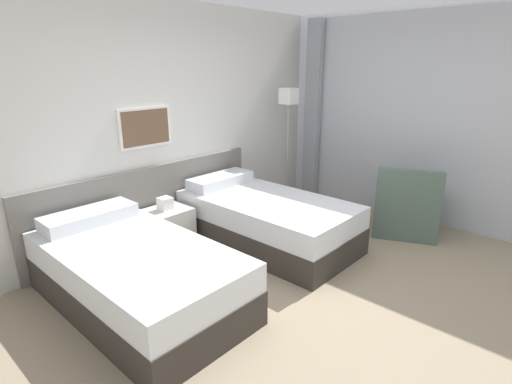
{
  "coord_description": "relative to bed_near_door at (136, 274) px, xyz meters",
  "views": [
    {
      "loc": [
        -2.78,
        -1.68,
        2.01
      ],
      "look_at": [
        0.24,
        1.07,
        0.7
      ],
      "focal_mm": 28.0,
      "sensor_mm": 36.0,
      "label": 1
    }
  ],
  "objects": [
    {
      "name": "wall_headboard",
      "position": [
        1.2,
        1.07,
        1.01
      ],
      "size": [
        10.0,
        0.1,
        2.7
      ],
      "color": "silver",
      "rests_on": "ground_plane"
    },
    {
      "name": "ground_plane",
      "position": [
        1.22,
        -1.14,
        -0.28
      ],
      "size": [
        16.0,
        16.0,
        0.0
      ],
      "primitive_type": "plane",
      "color": "gray"
    },
    {
      "name": "bed_near_window",
      "position": [
        1.71,
        0.0,
        0.0
      ],
      "size": [
        1.08,
        2.03,
        0.68
      ],
      "color": "#332D28",
      "rests_on": "ground_plane"
    },
    {
      "name": "wall_window",
      "position": [
        3.69,
        -1.19,
        1.06
      ],
      "size": [
        0.21,
        4.68,
        2.7
      ],
      "color": "white",
      "rests_on": "ground_plane"
    },
    {
      "name": "nightstand",
      "position": [
        0.86,
        0.75,
        -0.05
      ],
      "size": [
        0.51,
        0.42,
        0.6
      ],
      "color": "beige",
      "rests_on": "ground_plane"
    },
    {
      "name": "floor_lamp",
      "position": [
        2.93,
        0.66,
        1.09
      ],
      "size": [
        0.24,
        0.24,
        1.7
      ],
      "color": "#9E9993",
      "rests_on": "ground_plane"
    },
    {
      "name": "bed_near_door",
      "position": [
        0.0,
        0.0,
        0.0
      ],
      "size": [
        1.08,
        2.03,
        0.68
      ],
      "color": "#332D28",
      "rests_on": "ground_plane"
    },
    {
      "name": "armchair",
      "position": [
        3.13,
        -1.06,
        -0.01
      ],
      "size": [
        1.0,
        0.98,
        0.86
      ],
      "rotation": [
        0.0,
        0.0,
        1.99
      ],
      "color": "#4C6056",
      "rests_on": "ground_plane"
    }
  ]
}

